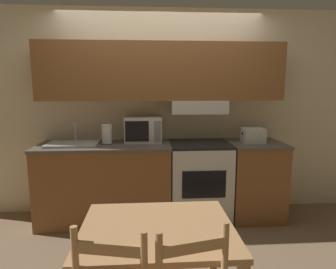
{
  "coord_description": "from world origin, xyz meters",
  "views": [
    {
      "loc": [
        -0.18,
        -3.79,
        1.62
      ],
      "look_at": [
        0.05,
        -0.56,
        1.09
      ],
      "focal_mm": 32.0,
      "sensor_mm": 36.0,
      "label": 1
    }
  ],
  "objects_px": {
    "sink_basin": "(73,143)",
    "dining_table": "(158,243)",
    "toaster": "(253,135)",
    "stove_range": "(199,181)",
    "paper_towel_roll": "(107,134)",
    "microwave": "(143,129)"
  },
  "relations": [
    {
      "from": "paper_towel_roll",
      "to": "dining_table",
      "type": "height_order",
      "value": "paper_towel_roll"
    },
    {
      "from": "stove_range",
      "to": "toaster",
      "type": "height_order",
      "value": "toaster"
    },
    {
      "from": "microwave",
      "to": "sink_basin",
      "type": "xyz_separation_m",
      "value": [
        -0.82,
        -0.14,
        -0.14
      ]
    },
    {
      "from": "paper_towel_roll",
      "to": "microwave",
      "type": "bearing_deg",
      "value": 13.46
    },
    {
      "from": "toaster",
      "to": "dining_table",
      "type": "xyz_separation_m",
      "value": [
        -1.21,
        -1.69,
        -0.4
      ]
    },
    {
      "from": "microwave",
      "to": "dining_table",
      "type": "distance_m",
      "value": 1.91
    },
    {
      "from": "microwave",
      "to": "paper_towel_roll",
      "type": "distance_m",
      "value": 0.44
    },
    {
      "from": "stove_range",
      "to": "toaster",
      "type": "xyz_separation_m",
      "value": [
        0.64,
        -0.03,
        0.56
      ]
    },
    {
      "from": "paper_towel_roll",
      "to": "stove_range",
      "type": "bearing_deg",
      "value": -1.5
    },
    {
      "from": "paper_towel_roll",
      "to": "sink_basin",
      "type": "bearing_deg",
      "value": -174.64
    },
    {
      "from": "dining_table",
      "to": "microwave",
      "type": "bearing_deg",
      "value": 93.29
    },
    {
      "from": "microwave",
      "to": "stove_range",
      "type": "bearing_deg",
      "value": -10.95
    },
    {
      "from": "stove_range",
      "to": "sink_basin",
      "type": "height_order",
      "value": "sink_basin"
    },
    {
      "from": "toaster",
      "to": "paper_towel_roll",
      "type": "distance_m",
      "value": 1.74
    },
    {
      "from": "toaster",
      "to": "stove_range",
      "type": "bearing_deg",
      "value": 177.55
    },
    {
      "from": "sink_basin",
      "to": "dining_table",
      "type": "height_order",
      "value": "sink_basin"
    },
    {
      "from": "toaster",
      "to": "paper_towel_roll",
      "type": "relative_size",
      "value": 1.15
    },
    {
      "from": "paper_towel_roll",
      "to": "dining_table",
      "type": "relative_size",
      "value": 0.24
    },
    {
      "from": "microwave",
      "to": "toaster",
      "type": "xyz_separation_m",
      "value": [
        1.32,
        -0.16,
        -0.06
      ]
    },
    {
      "from": "stove_range",
      "to": "paper_towel_roll",
      "type": "relative_size",
      "value": 4.08
    },
    {
      "from": "paper_towel_roll",
      "to": "dining_table",
      "type": "bearing_deg",
      "value": -73.02
    },
    {
      "from": "microwave",
      "to": "sink_basin",
      "type": "height_order",
      "value": "microwave"
    }
  ]
}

